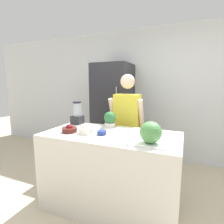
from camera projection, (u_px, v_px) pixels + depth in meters
name	position (u px, v px, depth m)	size (l,w,h in m)	color
wall_back	(144.00, 95.00, 3.58)	(8.00, 0.06, 2.60)	silver
counter_island	(111.00, 171.00, 2.13)	(1.59, 0.80, 0.94)	beige
refrigerator	(113.00, 113.00, 3.47)	(0.69, 0.70, 1.90)	#232328
person	(127.00, 127.00, 2.70)	(0.52, 0.27, 1.66)	gray
cutting_board	(148.00, 143.00, 1.70)	(0.40, 0.28, 0.01)	white
watermelon	(151.00, 132.00, 1.66)	(0.21, 0.21, 0.21)	#4C8C47
bowl_cherries	(70.00, 129.00, 2.11)	(0.18, 0.18, 0.10)	#511E19
bowl_cream	(86.00, 130.00, 2.04)	(0.17, 0.17, 0.12)	white
bowl_small_blue	(102.00, 133.00, 2.00)	(0.11, 0.11, 0.05)	navy
blender	(77.00, 114.00, 2.53)	(0.15, 0.15, 0.33)	#28282D
potted_plant	(110.00, 119.00, 2.35)	(0.16, 0.16, 0.21)	beige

